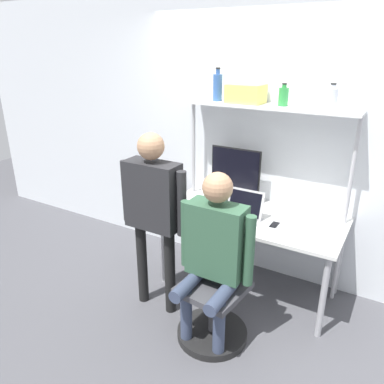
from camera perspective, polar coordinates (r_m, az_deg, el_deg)
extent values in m
plane|color=#4C4C51|center=(3.49, 5.71, -17.48)|extent=(12.00, 12.00, 0.00)
cube|color=silver|center=(3.60, 12.15, 7.50)|extent=(8.00, 0.06, 2.70)
cube|color=silver|center=(3.41, 9.08, -3.64)|extent=(1.61, 0.78, 0.03)
cylinder|color=#A5A5AA|center=(3.64, -4.32, -8.54)|extent=(0.05, 0.05, 0.74)
cylinder|color=#A5A5AA|center=(3.17, 19.34, -14.92)|extent=(0.05, 0.05, 0.74)
cylinder|color=#A5A5AA|center=(4.13, 0.86, -4.64)|extent=(0.05, 0.05, 0.74)
cylinder|color=#A5A5AA|center=(3.72, 21.51, -9.41)|extent=(0.05, 0.05, 0.74)
cube|color=white|center=(3.36, 11.57, 12.66)|extent=(1.53, 0.29, 0.02)
cylinder|color=#B2B2B7|center=(3.87, 0.23, 1.31)|extent=(0.04, 0.04, 1.71)
cylinder|color=#B2B2B7|center=(3.43, 22.32, -3.11)|extent=(0.04, 0.04, 1.71)
cylinder|color=black|center=(3.69, 6.40, -1.16)|extent=(0.20, 0.20, 0.01)
cylinder|color=black|center=(3.67, 6.44, -0.15)|extent=(0.06, 0.06, 0.13)
cube|color=black|center=(3.59, 6.65, 3.60)|extent=(0.50, 0.01, 0.40)
cube|color=black|center=(3.59, 6.60, 3.57)|extent=(0.48, 0.02, 0.37)
cube|color=#BCBCC1|center=(3.28, 7.40, -4.22)|extent=(0.33, 0.25, 0.01)
cube|color=black|center=(3.27, 7.27, -4.25)|extent=(0.28, 0.14, 0.00)
cube|color=#BCBCC1|center=(3.31, 8.10, -1.72)|extent=(0.33, 0.08, 0.24)
cube|color=black|center=(3.30, 8.06, -1.78)|extent=(0.29, 0.07, 0.21)
cube|color=silver|center=(3.24, 12.44, -4.97)|extent=(0.07, 0.15, 0.01)
cube|color=black|center=(3.23, 12.45, -4.89)|extent=(0.06, 0.13, 0.00)
cylinder|color=black|center=(3.22, 3.08, -20.61)|extent=(0.56, 0.56, 0.06)
cylinder|color=#4C4C51|center=(3.08, 3.16, -17.60)|extent=(0.06, 0.06, 0.37)
cube|color=#3F3F44|center=(2.95, 3.25, -14.39)|extent=(0.51, 0.51, 0.05)
cube|color=#3F3F44|center=(2.97, 5.63, -8.52)|extent=(0.42, 0.09, 0.45)
cylinder|color=#38425B|center=(3.02, -0.88, -18.60)|extent=(0.09, 0.09, 0.48)
cylinder|color=#38425B|center=(2.92, 4.10, -20.34)|extent=(0.09, 0.09, 0.48)
cylinder|color=#38425B|center=(2.87, -0.60, -13.87)|extent=(0.10, 0.38, 0.10)
cylinder|color=#38425B|center=(2.76, 4.55, -15.51)|extent=(0.10, 0.38, 0.10)
cube|color=#33593F|center=(2.76, 3.71, -7.34)|extent=(0.43, 0.20, 0.57)
cylinder|color=#33593F|center=(2.88, -0.93, -6.37)|extent=(0.08, 0.08, 0.54)
cylinder|color=#33593F|center=(2.68, 8.70, -8.91)|extent=(0.08, 0.08, 0.54)
sphere|color=tan|center=(2.59, 3.92, 0.70)|extent=(0.22, 0.22, 0.22)
cylinder|color=black|center=(3.40, -7.60, -10.59)|extent=(0.09, 0.09, 0.79)
cylinder|color=black|center=(3.25, -3.37, -12.06)|extent=(0.09, 0.09, 0.79)
cube|color=#262628|center=(3.02, -5.99, -0.52)|extent=(0.46, 0.20, 0.56)
cylinder|color=#262628|center=(3.18, -9.95, 0.14)|extent=(0.08, 0.08, 0.53)
cylinder|color=#262628|center=(2.88, -1.58, -1.84)|extent=(0.08, 0.08, 0.53)
sphere|color=tan|center=(2.89, -6.30, 6.95)|extent=(0.21, 0.21, 0.21)
cylinder|color=silver|center=(3.22, 20.50, 13.10)|extent=(0.09, 0.09, 0.16)
cylinder|color=silver|center=(3.21, 20.73, 14.80)|extent=(0.04, 0.04, 0.03)
cylinder|color=black|center=(3.21, 20.78, 15.16)|extent=(0.04, 0.04, 0.01)
cylinder|color=#2D8C3F|center=(3.31, 13.76, 13.89)|extent=(0.08, 0.08, 0.15)
cylinder|color=#2D8C3F|center=(3.30, 13.90, 15.40)|extent=(0.04, 0.04, 0.03)
cylinder|color=black|center=(3.30, 13.93, 15.72)|extent=(0.04, 0.04, 0.01)
cylinder|color=#335999|center=(3.53, 3.92, 15.56)|extent=(0.08, 0.08, 0.23)
cylinder|color=#335999|center=(3.52, 3.98, 17.82)|extent=(0.04, 0.04, 0.04)
cylinder|color=black|center=(3.52, 3.99, 18.29)|extent=(0.04, 0.04, 0.01)
cube|color=#DBCC66|center=(3.42, 8.20, 14.60)|extent=(0.31, 0.24, 0.16)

